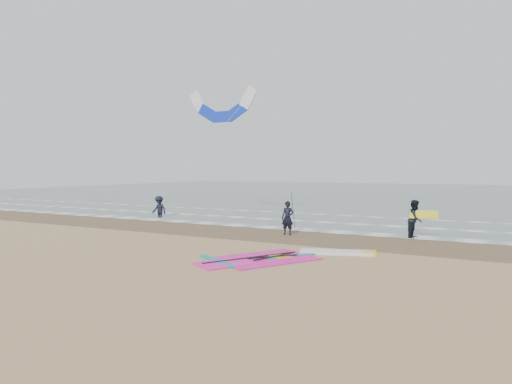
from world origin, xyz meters
The scene contains 11 objects.
ground centered at (0.00, 0.00, 0.00)m, with size 120.00×120.00×0.00m, color tan.
sea_water centered at (0.00, 48.00, 0.01)m, with size 120.00×80.00×0.02m, color #47605E.
wet_sand_band centered at (0.00, 6.00, 0.00)m, with size 120.00×5.00×0.01m, color brown.
foam_waterline centered at (0.00, 10.44, 0.03)m, with size 120.00×9.15×0.02m.
windsurf_rig centered at (2.36, 0.70, 0.04)m, with size 6.04×5.72×0.15m.
person_standing centered at (0.01, 6.19, 0.86)m, with size 0.63×0.41×1.72m, color black.
person_walking centered at (5.89, 8.05, 0.93)m, with size 0.90×0.70×1.85m, color black.
person_wading centered at (-11.12, 9.61, 0.91)m, with size 1.18×0.68×1.82m, color black.
held_pole centered at (0.31, 6.19, 1.26)m, with size 0.17×0.86×1.82m.
carried_kiteboard centered at (6.29, 7.95, 1.17)m, with size 1.30×0.51×0.39m.
surf_kite centered at (-8.36, 13.35, 7.70)m, with size 5.74×3.83×7.96m.
Camera 1 is at (9.31, -14.83, 3.38)m, focal length 32.00 mm.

